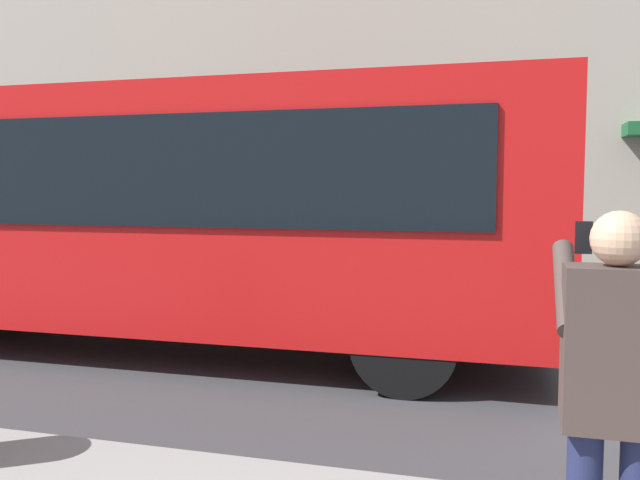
# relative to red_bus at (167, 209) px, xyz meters

# --- Properties ---
(ground_plane) EXTENTS (60.00, 60.00, 0.00)m
(ground_plane) POSITION_rel_red_bus_xyz_m (-4.66, -0.35, -1.68)
(ground_plane) COLOR #38383A
(red_bus) EXTENTS (9.05, 2.54, 3.08)m
(red_bus) POSITION_rel_red_bus_xyz_m (0.00, 0.00, 0.00)
(red_bus) COLOR red
(red_bus) RESTS_ON ground_plane
(pedestrian_photographer) EXTENTS (0.53, 0.52, 1.70)m
(pedestrian_photographer) POSITION_rel_red_bus_xyz_m (-4.35, 4.34, -0.54)
(pedestrian_photographer) COLOR #1E2347
(pedestrian_photographer) RESTS_ON sidewalk_curb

